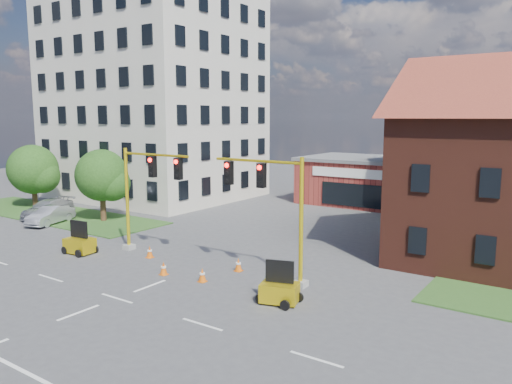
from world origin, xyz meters
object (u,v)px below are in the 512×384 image
signal_mast_east (272,203)px  trailer_west (80,244)px  trailer_east (280,290)px  pickup_white (437,241)px  signal_mast_west (146,188)px

signal_mast_east → trailer_west: 12.68m
trailer_west → trailer_east: trailer_west is taller
trailer_east → pickup_white: 12.19m
trailer_east → pickup_white: trailer_east is taller
pickup_white → trailer_west: bearing=111.7°
trailer_west → signal_mast_east: bearing=4.2°
signal_mast_west → trailer_west: (-3.31, -2.29, -3.33)m
trailer_east → signal_mast_east: bearing=112.4°
signal_mast_west → trailer_east: size_ratio=3.35×
signal_mast_east → trailer_west: bearing=-169.2°
signal_mast_west → trailer_east: 11.42m
signal_mast_west → pickup_white: (14.21, 9.30, -3.08)m
trailer_west → pickup_white: (17.52, 11.59, 0.24)m
signal_mast_west → trailer_west: 5.22m
signal_mast_east → trailer_east: (1.95, -2.37, -3.35)m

